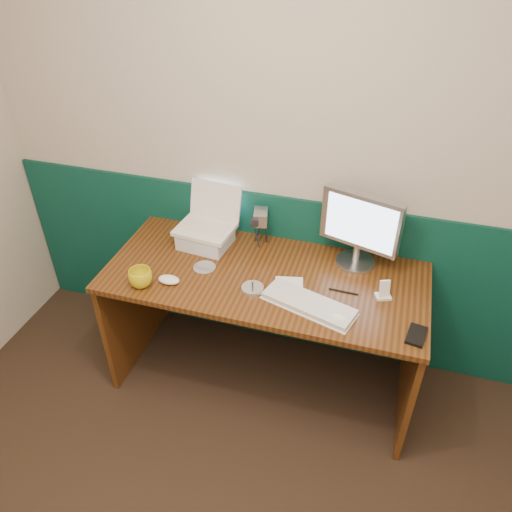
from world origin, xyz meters
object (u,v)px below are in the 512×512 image
(desk, at_px, (264,329))
(laptop, at_px, (204,211))
(monitor, at_px, (360,230))
(camcorder, at_px, (261,228))
(keyboard, at_px, (309,304))
(mug, at_px, (140,278))

(desk, bearing_deg, laptop, 156.25)
(desk, distance_m, monitor, 0.75)
(monitor, bearing_deg, desk, -134.26)
(camcorder, bearing_deg, desk, -82.47)
(desk, bearing_deg, monitor, 28.85)
(desk, bearing_deg, keyboard, -33.21)
(monitor, height_order, mug, monitor)
(monitor, height_order, keyboard, monitor)
(keyboard, xyz_separation_m, camcorder, (-0.36, 0.43, 0.09))
(desk, relative_size, keyboard, 3.72)
(laptop, distance_m, camcorder, 0.32)
(monitor, relative_size, keyboard, 0.93)
(monitor, bearing_deg, mug, -136.73)
(laptop, distance_m, mug, 0.48)
(monitor, bearing_deg, keyboard, -94.91)
(laptop, bearing_deg, camcorder, 24.76)
(keyboard, distance_m, mug, 0.81)
(monitor, distance_m, keyboard, 0.47)
(keyboard, height_order, mug, mug)
(laptop, xyz_separation_m, camcorder, (0.28, 0.10, -0.11))
(monitor, distance_m, camcorder, 0.53)
(desk, height_order, keyboard, keyboard)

